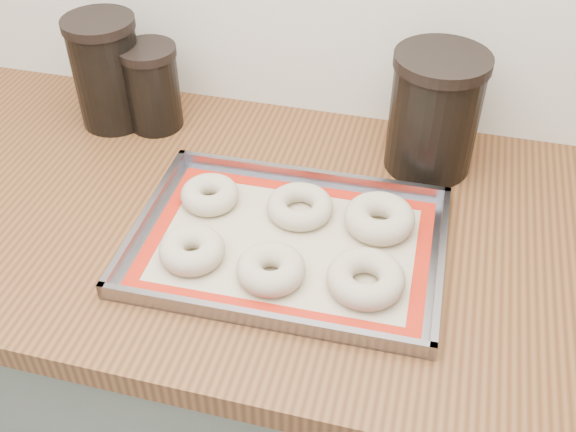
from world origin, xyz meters
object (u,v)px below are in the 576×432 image
(bagel_front_mid, at_px, (271,269))
(bagel_back_mid, at_px, (300,206))
(bagel_back_right, at_px, (379,218))
(bagel_back_left, at_px, (210,195))
(canister_right, at_px, (434,112))
(canister_left, at_px, (107,72))
(canister_mid, at_px, (152,87))
(bagel_front_right, at_px, (366,278))
(baking_tray, at_px, (288,243))
(bagel_front_left, at_px, (192,250))

(bagel_front_mid, relative_size, bagel_back_mid, 0.94)
(bagel_back_right, bearing_deg, bagel_back_left, -178.38)
(bagel_back_right, height_order, canister_right, canister_right)
(canister_left, height_order, canister_right, canister_right)
(bagel_back_left, bearing_deg, bagel_front_mid, -44.52)
(canister_mid, bearing_deg, bagel_back_mid, -30.60)
(canister_left, bearing_deg, bagel_front_right, -30.83)
(bagel_back_mid, relative_size, canister_left, 0.51)
(bagel_back_left, distance_m, canister_right, 0.39)
(baking_tray, distance_m, bagel_back_left, 0.16)
(bagel_front_left, bearing_deg, bagel_back_left, 98.17)
(bagel_front_left, distance_m, canister_right, 0.46)
(bagel_front_right, xyz_separation_m, canister_left, (-0.53, 0.32, 0.08))
(baking_tray, distance_m, bagel_front_mid, 0.08)
(canister_mid, distance_m, canister_right, 0.50)
(bagel_back_left, height_order, canister_right, canister_right)
(bagel_front_left, height_order, bagel_back_mid, bagel_front_left)
(bagel_front_left, bearing_deg, bagel_front_right, 1.46)
(baking_tray, height_order, bagel_front_right, bagel_front_right)
(bagel_front_right, bearing_deg, bagel_front_mid, -173.39)
(bagel_front_mid, distance_m, bagel_back_right, 0.20)
(baking_tray, relative_size, canister_left, 2.30)
(bagel_front_right, height_order, bagel_back_mid, bagel_front_right)
(bagel_front_mid, xyz_separation_m, canister_left, (-0.40, 0.33, 0.08))
(canister_left, bearing_deg, canister_mid, 3.75)
(bagel_back_left, height_order, bagel_back_mid, bagel_back_left)
(canister_mid, bearing_deg, bagel_back_right, -23.19)
(bagel_back_left, distance_m, canister_mid, 0.27)
(baking_tray, bearing_deg, bagel_front_left, -152.43)
(bagel_back_right, xyz_separation_m, canister_right, (0.05, 0.19, 0.08))
(baking_tray, relative_size, bagel_back_mid, 4.49)
(bagel_front_left, height_order, bagel_front_right, same)
(bagel_front_right, xyz_separation_m, canister_mid, (-0.45, 0.32, 0.06))
(canister_mid, height_order, canister_right, canister_right)
(bagel_front_left, xyz_separation_m, bagel_back_left, (-0.02, 0.13, -0.00))
(bagel_front_right, xyz_separation_m, bagel_back_right, (-0.00, 0.13, 0.00))
(bagel_front_mid, height_order, canister_left, canister_left)
(bagel_front_mid, xyz_separation_m, bagel_back_left, (-0.14, 0.14, -0.00))
(bagel_front_left, relative_size, bagel_front_mid, 0.98)
(bagel_front_right, bearing_deg, bagel_back_left, 155.82)
(canister_left, bearing_deg, bagel_back_left, -36.96)
(baking_tray, distance_m, bagel_back_mid, 0.07)
(bagel_front_right, height_order, bagel_back_right, bagel_back_right)
(bagel_back_mid, bearing_deg, canister_left, 155.34)
(canister_left, distance_m, canister_mid, 0.08)
(bagel_back_left, bearing_deg, bagel_back_right, 1.62)
(canister_mid, bearing_deg, canister_right, 0.08)
(bagel_back_right, bearing_deg, baking_tray, -150.92)
(baking_tray, bearing_deg, bagel_back_left, 156.77)
(bagel_front_mid, bearing_deg, canister_left, 140.19)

